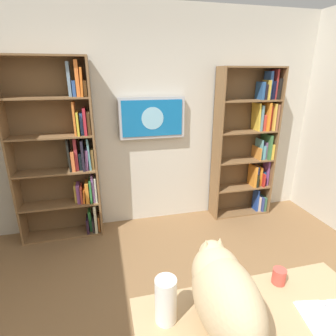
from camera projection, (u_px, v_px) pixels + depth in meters
wall_back at (154, 121)px, 3.42m from camera, size 4.52×0.06×2.70m
bookshelf_left at (251, 143)px, 3.66m from camera, size 0.83×0.28×2.01m
bookshelf_right at (65, 155)px, 3.13m from camera, size 0.94×0.28×2.11m
wall_mounted_tv at (152, 118)px, 3.31m from camera, size 0.82×0.07×0.51m
cat at (223, 291)px, 1.31m from camera, size 0.29×0.69×0.40m
open_binder at (335, 317)px, 1.39m from camera, size 0.36×0.28×0.02m
paper_towel_roll at (166, 300)px, 1.35m from camera, size 0.11×0.11×0.25m
coffee_mug at (279, 276)px, 1.62m from camera, size 0.08×0.08×0.10m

